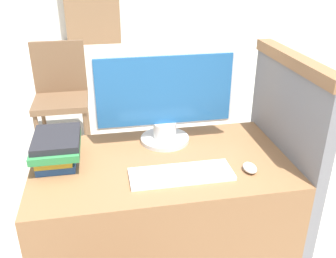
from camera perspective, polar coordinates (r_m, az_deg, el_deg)
The scene contains 7 objects.
desk at distance 1.84m, azimuth -0.96°, elevation -14.63°, with size 1.10×0.63×0.72m.
carrel_divider at distance 1.88m, azimuth 16.60°, elevation -6.34°, with size 0.07×0.67×1.16m.
monitor at distance 1.71m, azimuth -0.53°, elevation 4.54°, with size 0.65×0.23×0.43m.
keyboard at distance 1.52m, azimuth 2.03°, elevation -6.91°, with size 0.42×0.15×0.02m.
mouse at distance 1.59m, azimuth 12.36°, elevation -5.80°, with size 0.05×0.08×0.03m.
book_stack at distance 1.65m, azimuth -16.66°, elevation -2.81°, with size 0.20×0.28×0.13m.
far_chair at distance 3.29m, azimuth -16.05°, elevation 5.68°, with size 0.44×0.44×0.87m.
Camera 1 is at (-0.23, -1.07, 1.55)m, focal length 40.00 mm.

